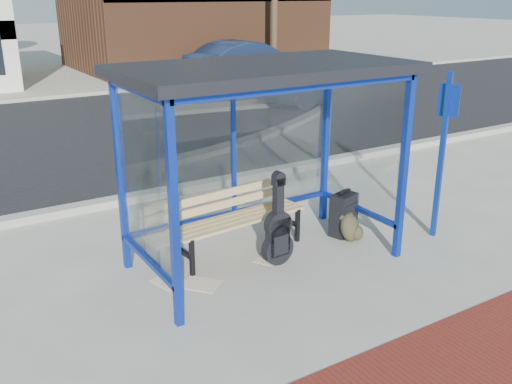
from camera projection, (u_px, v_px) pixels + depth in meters
ground at (265, 261)px, 7.09m from camera, size 120.00×120.00×0.00m
brick_paver_strip at (424, 373)px, 5.00m from camera, size 60.00×1.00×0.01m
curb_near at (170, 191)px, 9.39m from camera, size 60.00×0.25×0.12m
street_asphalt at (83, 133)px, 13.50m from camera, size 60.00×10.00×0.00m
curb_far at (36, 98)px, 17.57m from camera, size 60.00×0.25×0.12m
far_sidewalk at (24, 92)px, 19.11m from camera, size 60.00×4.00×0.01m
bus_shelter at (262, 94)px, 6.46m from camera, size 3.30×1.80×2.42m
bench at (236, 215)px, 7.23m from camera, size 1.87×0.61×0.87m
guitar_bag at (278, 233)px, 6.89m from camera, size 0.41×0.13×1.12m
suitcase at (344, 215)px, 7.75m from camera, size 0.42×0.34×0.65m
backpack at (351, 228)px, 7.60m from camera, size 0.39×0.38×0.39m
sign_post at (443, 147)px, 7.43m from camera, size 0.14×0.27×2.23m
newspaper_a at (169, 281)px, 6.58m from camera, size 0.38×0.44×0.01m
newspaper_b at (202, 284)px, 6.52m from camera, size 0.51×0.52×0.01m
newspaper_c at (268, 259)px, 7.15m from camera, size 0.42×0.40×0.01m
parked_car at (247, 62)px, 20.75m from camera, size 4.76×2.18×1.52m
fire_hydrant at (305, 65)px, 22.96m from camera, size 0.31×0.22×0.73m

